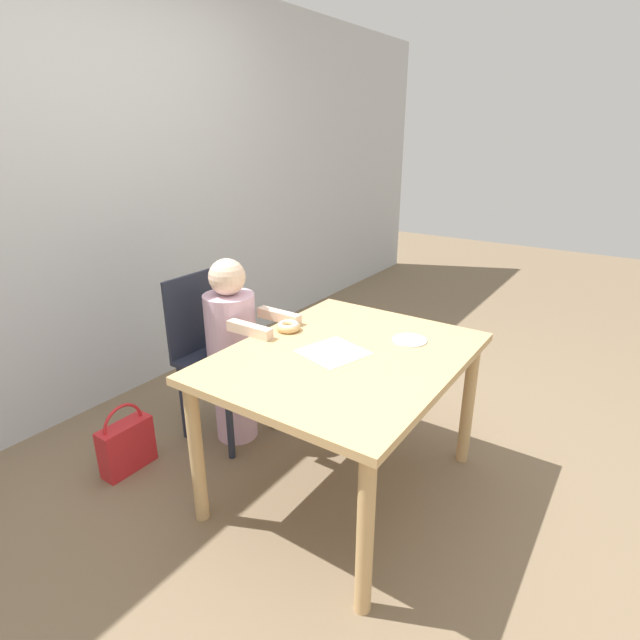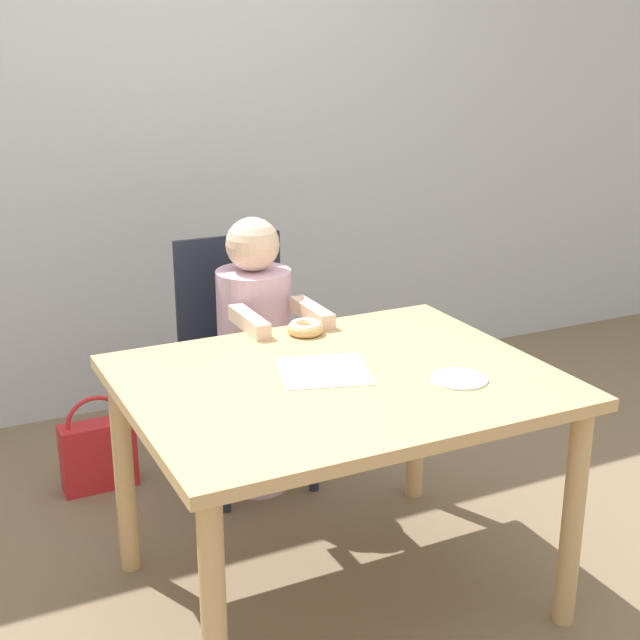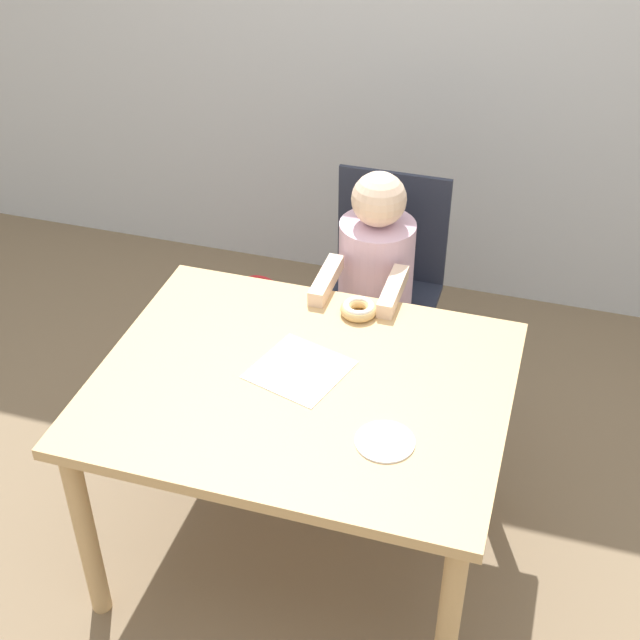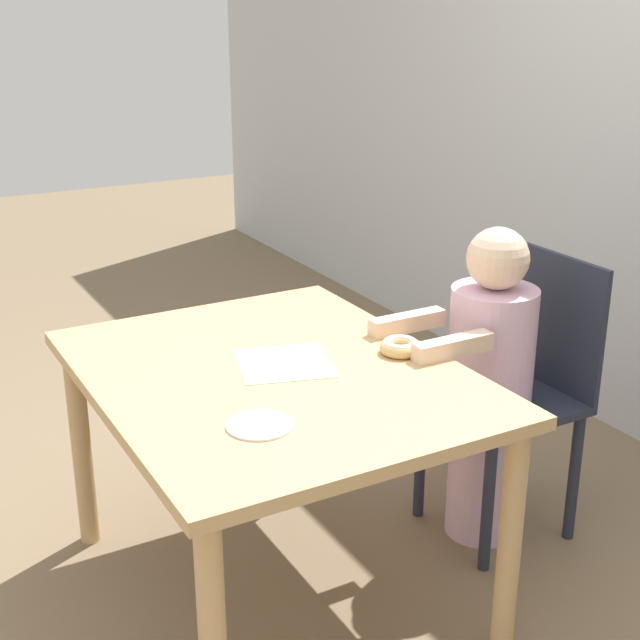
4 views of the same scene
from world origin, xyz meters
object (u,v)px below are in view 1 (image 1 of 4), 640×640
(donut, at_px, (288,326))
(handbag, at_px, (127,444))
(chair, at_px, (217,353))
(child_figure, at_px, (233,352))

(donut, xyz_separation_m, handbag, (-0.56, 0.60, -0.58))
(chair, bearing_deg, donut, -86.33)
(child_figure, distance_m, donut, 0.41)
(donut, bearing_deg, child_figure, 94.94)
(child_figure, xyz_separation_m, handbag, (-0.53, 0.25, -0.37))
(chair, bearing_deg, handbag, 166.16)
(chair, xyz_separation_m, donut, (0.03, -0.47, 0.25))
(child_figure, relative_size, handbag, 2.77)
(chair, height_order, handbag, chair)
(chair, height_order, child_figure, child_figure)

